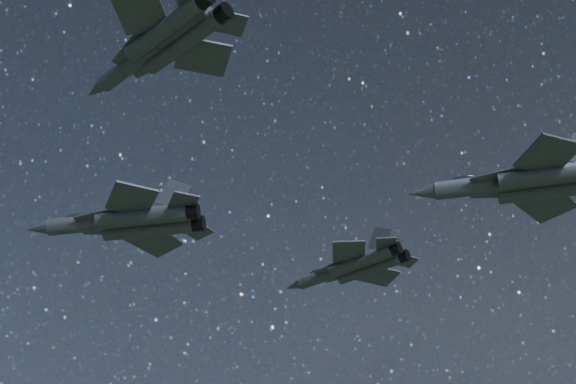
% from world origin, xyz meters
% --- Properties ---
extents(jet_lead, '(18.78, 12.69, 4.73)m').
position_xyz_m(jet_lead, '(-16.01, -1.44, 147.81)').
color(jet_lead, '#31373E').
extents(jet_left, '(16.12, 11.18, 4.05)m').
position_xyz_m(jet_left, '(-0.95, 19.19, 150.04)').
color(jet_left, '#31373E').
extents(jet_right, '(16.36, 11.04, 4.12)m').
position_xyz_m(jet_right, '(-0.89, -19.52, 148.89)').
color(jet_right, '#31373E').
extents(jet_slot, '(18.55, 12.63, 4.66)m').
position_xyz_m(jet_slot, '(20.93, 5.38, 145.09)').
color(jet_slot, '#31373E').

